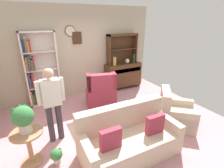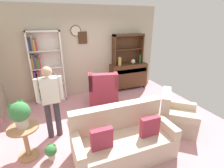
# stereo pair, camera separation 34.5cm
# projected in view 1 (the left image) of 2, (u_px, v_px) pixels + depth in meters

# --- Properties ---
(ground_plane) EXTENTS (5.40, 4.60, 0.02)m
(ground_plane) POSITION_uv_depth(u_px,v_px,m) (112.00, 124.00, 4.11)
(ground_plane) COLOR #C68C93
(wall_back) EXTENTS (5.00, 0.09, 2.80)m
(wall_back) POSITION_uv_depth(u_px,v_px,m) (81.00, 52.00, 5.35)
(wall_back) COLOR #BCB299
(wall_back) RESTS_ON ground_plane
(area_rug) EXTENTS (2.40, 1.61, 0.01)m
(area_rug) POSITION_uv_depth(u_px,v_px,m) (126.00, 128.00, 3.95)
(area_rug) COLOR brown
(area_rug) RESTS_ON ground_plane
(bookshelf) EXTENTS (0.90, 0.30, 2.10)m
(bookshelf) POSITION_uv_depth(u_px,v_px,m) (39.00, 71.00, 4.76)
(bookshelf) COLOR silver
(bookshelf) RESTS_ON ground_plane
(sideboard) EXTENTS (1.30, 0.45, 0.92)m
(sideboard) POSITION_uv_depth(u_px,v_px,m) (123.00, 74.00, 6.08)
(sideboard) COLOR #4C2D19
(sideboard) RESTS_ON ground_plane
(sideboard_hutch) EXTENTS (1.10, 0.26, 1.00)m
(sideboard_hutch) POSITION_uv_depth(u_px,v_px,m) (122.00, 45.00, 5.80)
(sideboard_hutch) COLOR #4C2D19
(sideboard_hutch) RESTS_ON sideboard
(vase_tall) EXTENTS (0.11, 0.11, 0.28)m
(vase_tall) POSITION_uv_depth(u_px,v_px,m) (115.00, 61.00, 5.65)
(vase_tall) COLOR tan
(vase_tall) RESTS_ON sideboard
(vase_round) EXTENTS (0.15, 0.15, 0.17)m
(vase_round) POSITION_uv_depth(u_px,v_px,m) (127.00, 61.00, 5.91)
(vase_round) COLOR beige
(vase_round) RESTS_ON sideboard
(bottle_wine) EXTENTS (0.07, 0.07, 0.31)m
(bottle_wine) POSITION_uv_depth(u_px,v_px,m) (134.00, 58.00, 5.98)
(bottle_wine) COLOR #194223
(bottle_wine) RESTS_ON sideboard
(couch_floral) EXTENTS (1.82, 0.89, 0.90)m
(couch_floral) POSITION_uv_depth(u_px,v_px,m) (128.00, 139.00, 3.11)
(couch_floral) COLOR beige
(couch_floral) RESTS_ON ground_plane
(armchair_floral) EXTENTS (1.08, 1.08, 0.88)m
(armchair_floral) POSITION_uv_depth(u_px,v_px,m) (175.00, 114.00, 3.96)
(armchair_floral) COLOR beige
(armchair_floral) RESTS_ON ground_plane
(wingback_chair) EXTENTS (0.96, 0.98, 1.05)m
(wingback_chair) POSITION_uv_depth(u_px,v_px,m) (101.00, 94.00, 4.78)
(wingback_chair) COLOR #A33347
(wingback_chair) RESTS_ON ground_plane
(plant_stand) EXTENTS (0.52, 0.52, 0.64)m
(plant_stand) POSITION_uv_depth(u_px,v_px,m) (29.00, 144.00, 2.87)
(plant_stand) COLOR #A87F56
(plant_stand) RESTS_ON ground_plane
(potted_plant_large) EXTENTS (0.34, 0.34, 0.47)m
(potted_plant_large) POSITION_uv_depth(u_px,v_px,m) (23.00, 117.00, 2.69)
(potted_plant_large) COLOR beige
(potted_plant_large) RESTS_ON plant_stand
(potted_plant_small) EXTENTS (0.21, 0.21, 0.29)m
(potted_plant_small) POSITION_uv_depth(u_px,v_px,m) (57.00, 155.00, 2.93)
(potted_plant_small) COLOR beige
(potted_plant_small) RESTS_ON ground_plane
(person_reading) EXTENTS (0.52, 0.22, 1.56)m
(person_reading) POSITION_uv_depth(u_px,v_px,m) (52.00, 101.00, 3.26)
(person_reading) COLOR #38333D
(person_reading) RESTS_ON ground_plane
(coffee_table) EXTENTS (0.80, 0.50, 0.42)m
(coffee_table) POSITION_uv_depth(u_px,v_px,m) (112.00, 116.00, 3.76)
(coffee_table) COLOR #4C2D19
(coffee_table) RESTS_ON ground_plane
(book_stack) EXTENTS (0.18, 0.16, 0.05)m
(book_stack) POSITION_uv_depth(u_px,v_px,m) (107.00, 113.00, 3.71)
(book_stack) COLOR #284C8C
(book_stack) RESTS_ON coffee_table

